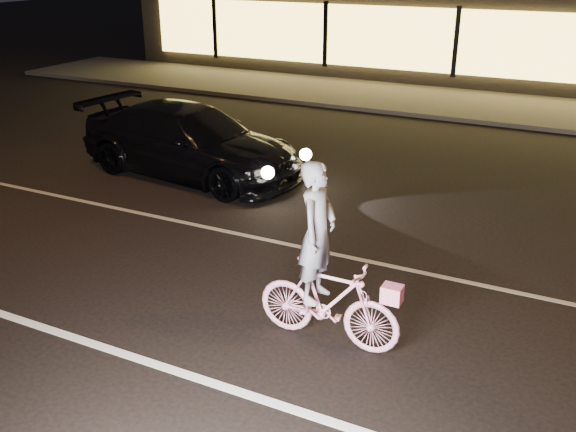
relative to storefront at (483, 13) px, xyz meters
The scene contains 7 objects.
ground 19.09m from the storefront, 90.00° to the right, with size 90.00×90.00×0.00m, color black.
lane_stripe_near 20.58m from the storefront, 90.00° to the right, with size 60.00×0.12×0.01m, color silver.
lane_stripe_far 17.10m from the storefront, 90.00° to the right, with size 60.00×0.10×0.01m, color gray.
sidewalk 6.32m from the storefront, 90.00° to the right, with size 30.00×4.00×0.12m, color #383533.
storefront is the anchor object (origin of this frame).
cyclist 19.33m from the storefront, 84.05° to the right, with size 1.75×0.60×2.21m.
sedan 15.13m from the storefront, 100.98° to the right, with size 5.07×2.50×1.42m.
Camera 1 is at (4.50, -6.20, 4.29)m, focal length 40.00 mm.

